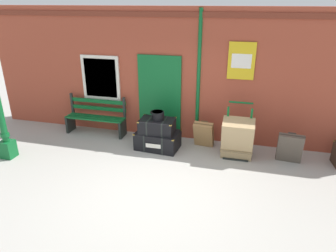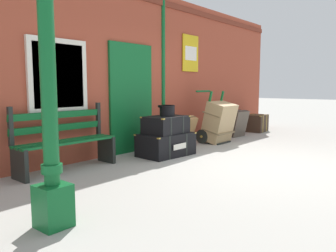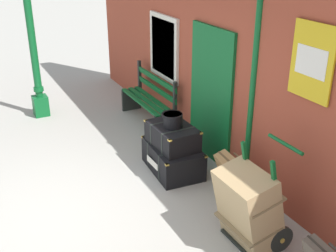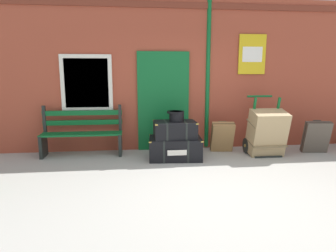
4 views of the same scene
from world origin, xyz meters
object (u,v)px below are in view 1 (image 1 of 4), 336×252
Objects in this scene: porters_trolley at (237,143)px; large_brown_trunk at (237,138)px; steamer_trunk_middle at (157,126)px; platform_bench at (96,117)px; round_hatbox at (158,115)px; steamer_trunk_base at (158,140)px; suitcase_tan at (290,148)px; suitcase_slate at (204,134)px; lamp_post at (0,112)px.

porters_trolley is 1.25× the size of large_brown_trunk.
large_brown_trunk is at bearing -0.32° from steamer_trunk_middle.
platform_bench is 1.96m from round_hatbox.
steamer_trunk_base is 0.65m from round_hatbox.
large_brown_trunk is (1.86, -0.01, -0.10)m from steamer_trunk_middle.
round_hatbox is at bearing -19.49° from steamer_trunk_middle.
steamer_trunk_base is 0.88× the size of porters_trolley.
large_brown_trunk reaches higher than suitcase_tan.
suitcase_tan is at bearing -8.49° from suitcase_slate.
steamer_trunk_base is at bearing -178.68° from suitcase_tan.
steamer_trunk_base is (1.84, -0.47, -0.23)m from platform_bench.
steamer_trunk_base is 1.29× the size of steamer_trunk_middle.
porters_trolley reaches higher than large_brown_trunk.
large_brown_trunk is 1.45× the size of suitcase_slate.
porters_trolley reaches higher than platform_bench.
steamer_trunk_middle is 1.17× the size of suitcase_tan.
steamer_trunk_base is 1.12m from suitcase_slate.
steamer_trunk_base is at bearing -175.07° from porters_trolley.
large_brown_trunk is (-0.00, -0.18, 0.21)m from porters_trolley.
platform_bench reaches higher than steamer_trunk_base.
platform_bench is 1.52× the size of steamer_trunk_base.
lamp_post reaches higher than porters_trolley.
porters_trolley is at bearing 5.08° from steamer_trunk_middle.
round_hatbox is 1.22m from suitcase_slate.
platform_bench is 4.95× the size of round_hatbox.
steamer_trunk_middle is at bearing -147.07° from steamer_trunk_base.
platform_bench is at bearing 177.68° from suitcase_slate.
round_hatbox is 0.46× the size of suitcase_tan.
steamer_trunk_middle is 0.28m from round_hatbox.
porters_trolley is (1.86, 0.17, -0.31)m from steamer_trunk_middle.
lamp_post is 5.20m from large_brown_trunk.
round_hatbox is (0.02, -0.01, 0.28)m from steamer_trunk_middle.
round_hatbox is at bearing -160.32° from suitcase_slate.
round_hatbox is 1.88m from large_brown_trunk.
suitcase_tan is (2.98, 0.07, 0.13)m from steamer_trunk_base.
steamer_trunk_middle is (-0.01, -0.01, 0.37)m from steamer_trunk_base.
lamp_post is at bearing -126.32° from platform_bench.
porters_trolley is at bearing -13.74° from suitcase_slate.
large_brown_trunk is at bearing -0.05° from round_hatbox.
platform_bench is 1.96× the size of steamer_trunk_middle.
platform_bench reaches higher than steamer_trunk_middle.
suitcase_slate is at bearing 166.26° from porters_trolley.
porters_trolley is at bearing -4.85° from platform_bench.
suitcase_tan is (6.13, 1.37, -0.75)m from lamp_post.
suitcase_slate is (1.05, 0.36, 0.12)m from steamer_trunk_base.
round_hatbox reaches higher than suitcase_tan.
steamer_trunk_middle is at bearing 160.51° from round_hatbox.
lamp_post reaches higher than suitcase_tan.
platform_bench is 2.90m from suitcase_slate.
large_brown_trunk is 0.90m from suitcase_slate.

